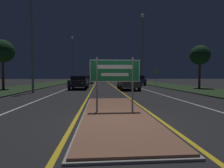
% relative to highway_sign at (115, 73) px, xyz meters
% --- Properties ---
extents(ground_plane, '(160.00, 160.00, 0.00)m').
position_rel_highway_sign_xyz_m(ground_plane, '(0.00, -1.14, -1.53)').
color(ground_plane, '#232326').
extents(median_island, '(2.36, 7.68, 0.10)m').
position_rel_highway_sign_xyz_m(median_island, '(0.00, 0.00, -1.49)').
color(median_island, '#999993').
rests_on(median_island, ground_plane).
extents(verge_left, '(5.00, 100.00, 0.08)m').
position_rel_highway_sign_xyz_m(verge_left, '(-9.50, 18.86, -1.49)').
color(verge_left, '#23381E').
rests_on(verge_left, ground_plane).
extents(verge_right, '(5.00, 100.00, 0.08)m').
position_rel_highway_sign_xyz_m(verge_right, '(9.50, 18.86, -1.49)').
color(verge_right, '#23381E').
rests_on(verge_right, ground_plane).
extents(centre_line_yellow_left, '(0.12, 70.00, 0.01)m').
position_rel_highway_sign_xyz_m(centre_line_yellow_left, '(-1.37, 23.86, -1.52)').
color(centre_line_yellow_left, gold).
rests_on(centre_line_yellow_left, ground_plane).
extents(centre_line_yellow_right, '(0.12, 70.00, 0.01)m').
position_rel_highway_sign_xyz_m(centre_line_yellow_right, '(1.37, 23.86, -1.52)').
color(centre_line_yellow_right, gold).
rests_on(centre_line_yellow_right, ground_plane).
extents(lane_line_white_left, '(0.12, 70.00, 0.01)m').
position_rel_highway_sign_xyz_m(lane_line_white_left, '(-4.20, 23.86, -1.52)').
color(lane_line_white_left, silver).
rests_on(lane_line_white_left, ground_plane).
extents(lane_line_white_right, '(0.12, 70.00, 0.01)m').
position_rel_highway_sign_xyz_m(lane_line_white_right, '(4.20, 23.86, -1.52)').
color(lane_line_white_right, silver).
rests_on(lane_line_white_right, ground_plane).
extents(edge_line_white_left, '(0.10, 70.00, 0.01)m').
position_rel_highway_sign_xyz_m(edge_line_white_left, '(-7.20, 23.86, -1.52)').
color(edge_line_white_left, silver).
rests_on(edge_line_white_left, ground_plane).
extents(edge_line_white_right, '(0.10, 70.00, 0.01)m').
position_rel_highway_sign_xyz_m(edge_line_white_right, '(7.20, 23.86, -1.52)').
color(edge_line_white_right, silver).
rests_on(edge_line_white_right, ground_plane).
extents(highway_sign, '(1.88, 0.07, 2.04)m').
position_rel_highway_sign_xyz_m(highway_sign, '(0.00, 0.00, 0.00)').
color(highway_sign, gray).
rests_on(highway_sign, median_island).
extents(streetlight_left_near, '(0.49, 0.49, 8.83)m').
position_rel_highway_sign_xyz_m(streetlight_left_near, '(-6.22, 8.66, 4.03)').
color(streetlight_left_near, gray).
rests_on(streetlight_left_near, ground_plane).
extents(streetlight_left_far, '(0.56, 0.56, 10.01)m').
position_rel_highway_sign_xyz_m(streetlight_left_far, '(-6.45, 32.37, 5.04)').
color(streetlight_left_far, gray).
rests_on(streetlight_left_far, ground_plane).
extents(streetlight_right_near, '(0.59, 0.59, 11.20)m').
position_rel_highway_sign_xyz_m(streetlight_right_near, '(6.23, 20.83, 5.87)').
color(streetlight_right_near, gray).
rests_on(streetlight_right_near, ground_plane).
extents(car_receding_0, '(1.97, 4.16, 1.38)m').
position_rel_highway_sign_xyz_m(car_receding_0, '(2.39, 11.23, -0.78)').
color(car_receding_0, '#4C514C').
rests_on(car_receding_0, ground_plane).
extents(car_receding_1, '(2.00, 4.29, 1.50)m').
position_rel_highway_sign_xyz_m(car_receding_1, '(5.60, 21.35, -0.74)').
color(car_receding_1, navy).
rests_on(car_receding_1, ground_plane).
extents(car_approaching_0, '(1.92, 4.26, 1.43)m').
position_rel_highway_sign_xyz_m(car_approaching_0, '(-2.80, 12.75, -0.76)').
color(car_approaching_0, black).
rests_on(car_approaching_0, ground_plane).
extents(car_approaching_1, '(1.88, 4.26, 1.49)m').
position_rel_highway_sign_xyz_m(car_approaching_1, '(-2.79, 26.96, -0.75)').
color(car_approaching_1, '#4C514C').
rests_on(car_approaching_1, ground_plane).
extents(car_approaching_2, '(1.87, 4.40, 1.35)m').
position_rel_highway_sign_xyz_m(car_approaching_2, '(-5.81, 37.84, -0.81)').
color(car_approaching_2, '#B7B7BC').
rests_on(car_approaching_2, ground_plane).
extents(warning_sign, '(0.60, 0.06, 2.32)m').
position_rel_highway_sign_xyz_m(warning_sign, '(8.72, 21.80, -0.05)').
color(warning_sign, gray).
rests_on(warning_sign, verge_right).
extents(roadside_palm_left, '(2.30, 2.30, 5.02)m').
position_rel_highway_sign_xyz_m(roadside_palm_left, '(-10.38, 11.98, 2.39)').
color(roadside_palm_left, '#4C3823').
rests_on(roadside_palm_left, verge_left).
extents(roadside_palm_right, '(2.13, 2.13, 4.73)m').
position_rel_highway_sign_xyz_m(roadside_palm_right, '(10.49, 12.04, 2.18)').
color(roadside_palm_right, '#4C3823').
rests_on(roadside_palm_right, verge_right).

